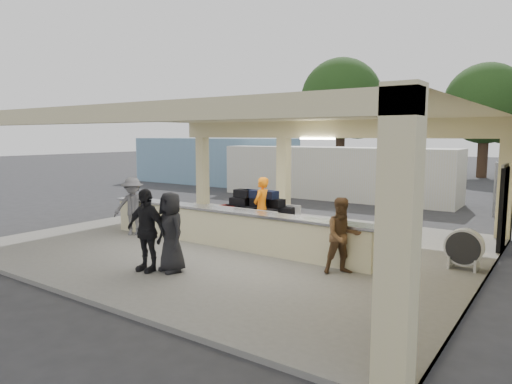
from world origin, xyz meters
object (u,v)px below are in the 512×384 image
Objects in this scene: baggage_counter at (228,228)px; luggage_cart at (256,209)px; baggage_handler at (261,207)px; passenger_c at (133,206)px; container_white at (335,173)px; passenger_b at (146,230)px; passenger_d at (171,232)px; drum_fan at (464,248)px; passenger_a at (343,236)px; container_blue at (213,161)px.

luggage_cart reaches higher than baggage_counter.
baggage_handler is (0.14, 1.38, 0.37)m from baggage_counter.
passenger_c is 11.28m from container_white.
passenger_d is (0.47, 0.27, -0.03)m from passenger_b.
luggage_cart is at bearing 100.21° from baggage_counter.
drum_fan is 5.38m from baggage_handler.
passenger_c is (-3.25, -1.88, -0.02)m from baggage_handler.
container_white is (-2.40, 13.16, 0.26)m from passenger_d.
passenger_b is (0.26, -4.49, 0.17)m from luggage_cart.
passenger_d is (0.73, -4.22, 0.14)m from luggage_cart.
baggage_handler is at bearing 179.33° from drum_fan.
luggage_cart is at bearing 90.00° from passenger_b.
passenger_c reaches higher than luggage_cart.
drum_fan is 6.88m from passenger_b.
baggage_counter is 4.79× the size of passenger_d.
passenger_a is at bearing -8.21° from baggage_counter.
passenger_c is at bearing -96.60° from container_white.
baggage_counter is 2.50m from passenger_d.
luggage_cart is at bearing -45.57° from container_blue.
drum_fan is at bearing -52.33° from container_white.
container_blue is (-10.92, 12.29, 0.82)m from baggage_counter.
passenger_b is at bearing -82.72° from container_white.
passenger_c is (-6.58, 0.00, 0.04)m from passenger_a.
container_white reaches higher than baggage_counter.
passenger_d is 13.38m from container_white.
passenger_b is (-0.07, -2.71, 0.40)m from baggage_counter.
baggage_counter is at bearing 127.82° from passenger_a.
container_blue is at bearing 94.39° from passenger_a.
luggage_cart is at bearing 175.43° from drum_fan.
baggage_handler is 0.97× the size of passenger_b.
container_blue reaches higher than baggage_counter.
drum_fan is at bearing -5.65° from luggage_cart.
passenger_c is (-8.61, -1.82, 0.37)m from drum_fan.
luggage_cart is 0.21× the size of container_blue.
passenger_d is at bearing -143.62° from drum_fan.
container_blue is (-10.85, 15.00, 0.41)m from passenger_b.
baggage_counter is at bearing -166.57° from drum_fan.
passenger_a is 0.15× the size of container_blue.
baggage_handler is at bearing -78.05° from container_white.
baggage_counter is 4.76× the size of baggage_handler.
baggage_handler is 3.75m from passenger_c.
baggage_handler is at bearing 106.60° from passenger_a.
drum_fan is at bearing 84.68° from baggage_handler.
baggage_handler reaches higher than luggage_cart.
passenger_c is at bearing -141.90° from luggage_cart.
passenger_a is (-2.04, -1.82, 0.33)m from drum_fan.
passenger_d is (0.27, -3.82, -0.00)m from baggage_handler.
passenger_c is at bearing -64.68° from baggage_handler.
container_blue is (-11.33, 14.73, 0.45)m from passenger_d.
container_blue is (-16.42, 10.97, 0.83)m from drum_fan.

